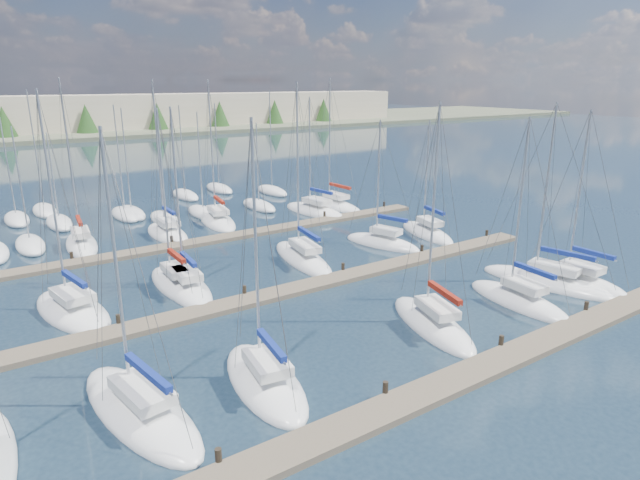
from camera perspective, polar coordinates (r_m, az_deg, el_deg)
ground at (r=76.21m, az=-19.88°, el=5.35°), size 400.00×400.00×0.00m
dock_near at (r=27.01m, az=14.86°, el=-14.00°), size 44.00×1.93×1.10m
dock_mid at (r=36.59m, az=-1.78°, el=-5.03°), size 44.00×1.93×1.10m
dock_far at (r=48.38m, az=-10.70°, el=0.14°), size 44.00×1.93×1.10m
sailboat_n at (r=50.15m, az=-24.08°, el=-0.41°), size 3.32×8.37×14.68m
sailboat_p at (r=54.52m, az=-10.87°, el=2.04°), size 4.26×8.95×14.47m
sailboat_b at (r=25.13m, az=-18.65°, el=-16.83°), size 4.33×9.70×12.80m
sailboat_e at (r=36.60m, az=20.37°, el=-6.06°), size 3.10×7.86×12.38m
sailboat_l at (r=46.51m, az=6.67°, el=-0.31°), size 4.35×7.70×11.35m
sailboat_f at (r=40.58m, az=22.97°, el=-4.14°), size 4.50×9.52×13.07m
sailboat_o at (r=51.07m, az=-15.97°, el=0.70°), size 2.92×7.80×14.53m
sailboat_d at (r=31.90m, az=11.89°, el=-8.73°), size 4.64×8.54×13.38m
sailboat_k at (r=42.25m, az=-1.86°, el=-1.96°), size 4.07×9.83×14.35m
sailboat_j at (r=37.39m, az=-14.03°, el=-5.01°), size 3.21×7.75×12.86m
sailboat_m at (r=50.25m, az=11.35°, el=0.76°), size 4.13×8.13×11.06m
sailboat_g at (r=41.53m, az=25.60°, el=-4.00°), size 2.70×7.50×12.64m
sailboat_i at (r=38.30m, az=-15.29°, el=-4.56°), size 2.31×7.72×12.73m
sailboat_q at (r=57.63m, az=-0.61°, el=3.12°), size 4.05×9.19×12.81m
sailboat_h at (r=36.28m, az=-24.89°, el=-6.82°), size 4.64×8.83×14.01m
sailboat_c at (r=25.98m, az=-5.88°, el=-14.73°), size 3.96×8.06×12.97m
sailboat_r at (r=60.36m, az=1.44°, el=3.76°), size 3.11×9.19×14.70m
distant_boats at (r=59.69m, az=-19.89°, el=2.71°), size 36.93×20.75×13.30m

